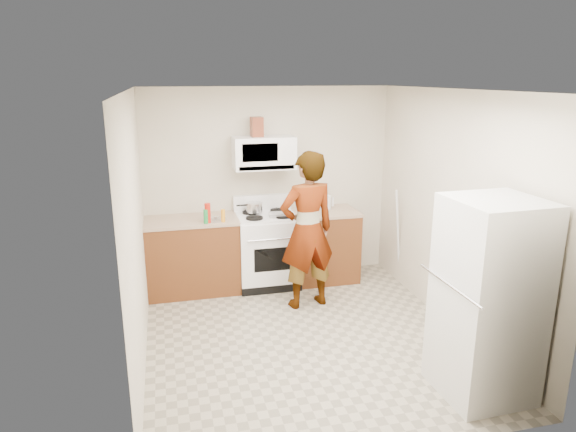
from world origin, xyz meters
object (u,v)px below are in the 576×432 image
object	(u,v)px
person	(307,231)
kettle	(326,202)
microwave	(264,153)
saucepan	(254,207)
gas_range	(267,248)
fridge	(488,300)

from	to	relation	value
person	kettle	bearing A→B (deg)	-130.87
microwave	saucepan	world-z (taller)	microwave
gas_range	kettle	distance (m)	0.98
gas_range	kettle	xyz separation A→B (m)	(0.81, 0.10, 0.54)
person	kettle	distance (m)	0.97
microwave	fridge	distance (m)	3.26
fridge	saucepan	bearing A→B (deg)	114.73
gas_range	microwave	world-z (taller)	microwave
saucepan	person	bearing A→B (deg)	-60.95
fridge	kettle	bearing A→B (deg)	97.65
kettle	microwave	bearing A→B (deg)	-162.55
gas_range	microwave	bearing A→B (deg)	90.00
gas_range	kettle	world-z (taller)	gas_range
person	kettle	size ratio (longest dim) A/B	10.44
fridge	saucepan	size ratio (longest dim) A/B	8.20
microwave	saucepan	distance (m)	0.70
microwave	fridge	world-z (taller)	microwave
person	saucepan	xyz separation A→B (m)	(-0.46, 0.84, 0.09)
kettle	saucepan	distance (m)	0.95
kettle	saucepan	xyz separation A→B (m)	(-0.95, 0.00, -0.01)
gas_range	person	xyz separation A→B (m)	(0.33, -0.73, 0.43)
microwave	fridge	xyz separation A→B (m)	(1.30, -2.87, -0.85)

